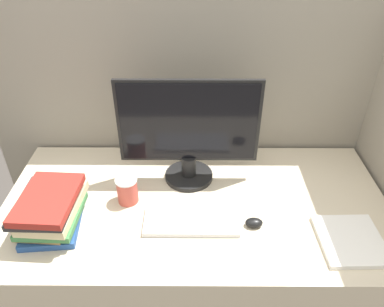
{
  "coord_description": "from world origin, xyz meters",
  "views": [
    {
      "loc": [
        -0.01,
        -0.76,
        1.79
      ],
      "look_at": [
        -0.02,
        0.45,
        0.94
      ],
      "focal_mm": 35.0,
      "sensor_mm": 36.0,
      "label": 1
    }
  ],
  "objects": [
    {
      "name": "cubicle_panel_rear",
      "position": [
        0.0,
        0.86,
        0.78
      ],
      "size": [
        2.02,
        0.04,
        1.56
      ],
      "color": "gray",
      "rests_on": "ground_plane"
    },
    {
      "name": "paper_pile",
      "position": [
        0.58,
        0.19,
        0.73
      ],
      "size": [
        0.24,
        0.26,
        0.02
      ],
      "color": "white",
      "rests_on": "desk"
    },
    {
      "name": "mouse",
      "position": [
        0.23,
        0.27,
        0.74
      ],
      "size": [
        0.07,
        0.05,
        0.03
      ],
      "color": "black",
      "rests_on": "desk"
    },
    {
      "name": "coffee_cup",
      "position": [
        -0.28,
        0.42,
        0.78
      ],
      "size": [
        0.09,
        0.09,
        0.12
      ],
      "color": "#BF4C3F",
      "rests_on": "desk"
    },
    {
      "name": "monitor",
      "position": [
        -0.03,
        0.58,
        0.96
      ],
      "size": [
        0.6,
        0.22,
        0.48
      ],
      "color": "black",
      "rests_on": "desk"
    },
    {
      "name": "keyboard",
      "position": [
        -0.02,
        0.29,
        0.73
      ],
      "size": [
        0.37,
        0.16,
        0.02
      ],
      "color": "silver",
      "rests_on": "desk"
    },
    {
      "name": "book_stack",
      "position": [
        -0.55,
        0.28,
        0.8
      ],
      "size": [
        0.23,
        0.32,
        0.16
      ],
      "color": "#264C8C",
      "rests_on": "desk"
    },
    {
      "name": "desk",
      "position": [
        0.0,
        0.41,
        0.36
      ],
      "size": [
        1.62,
        0.82,
        0.72
      ],
      "color": "beige",
      "rests_on": "ground_plane"
    }
  ]
}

